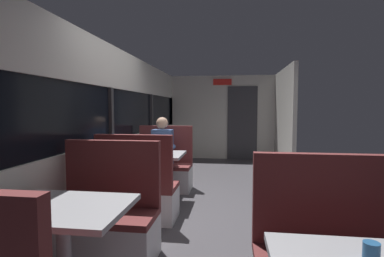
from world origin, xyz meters
The scene contains 11 objects.
ground_plane centered at (0.00, 0.00, -0.01)m, with size 3.30×9.20×0.02m, color #423F44.
carriage_window_panel_left centered at (-1.45, 0.00, 1.11)m, with size 0.09×8.48×2.30m.
carriage_end_bulkhead centered at (0.06, 4.19, 1.14)m, with size 2.90×0.11×2.30m.
carriage_aisle_panel_right centered at (1.45, 3.00, 1.15)m, with size 0.08×2.40×2.30m, color beige.
dining_table_near_window centered at (-0.89, -2.09, 0.64)m, with size 0.90×0.70×0.74m.
bench_near_window_facing_entry centered at (-0.89, -1.39, 0.33)m, with size 0.95×0.50×1.10m.
dining_table_mid_window centered at (-0.89, 0.26, 0.64)m, with size 0.90×0.70×0.74m.
bench_mid_window_facing_end centered at (-0.89, -0.44, 0.33)m, with size 0.95×0.50×1.10m.
bench_mid_window_facing_entry centered at (-0.89, 0.96, 0.33)m, with size 0.95×0.50×1.10m.
seated_passenger centered at (-0.89, 0.89, 0.54)m, with size 0.47×0.55×1.26m.
coffee_cup_primary centered at (0.87, -2.60, 0.79)m, with size 0.07×0.07×0.09m.
Camera 1 is at (0.26, -3.93, 1.42)m, focal length 27.34 mm.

